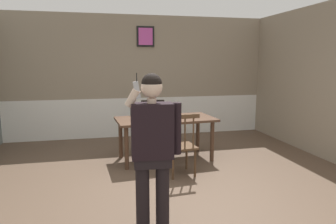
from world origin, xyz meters
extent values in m
plane|color=brown|center=(0.00, 0.00, 0.00)|extent=(6.86, 6.86, 0.00)
cube|color=gray|center=(0.00, 3.12, 1.83)|extent=(6.05, 0.12, 1.86)
cube|color=white|center=(0.00, 3.13, 0.45)|extent=(6.05, 0.14, 0.90)
cube|color=white|center=(0.00, 3.10, 0.90)|extent=(6.05, 0.05, 0.06)
cube|color=black|center=(0.15, 3.04, 2.28)|extent=(0.40, 0.03, 0.45)
cube|color=#CD4FAB|center=(0.15, 3.03, 2.28)|extent=(0.32, 0.01, 0.37)
cube|color=#4C3323|center=(0.21, 1.21, 0.73)|extent=(1.76, 0.97, 0.04)
cylinder|color=#4C3323|center=(-0.52, 0.83, 0.35)|extent=(0.07, 0.07, 0.71)
cylinder|color=#4C3323|center=(0.98, 0.94, 0.35)|extent=(0.07, 0.07, 0.71)
cylinder|color=#4C3323|center=(-0.57, 1.47, 0.35)|extent=(0.07, 0.07, 0.71)
cylinder|color=#4C3323|center=(0.93, 1.59, 0.35)|extent=(0.07, 0.07, 0.71)
cube|color=#513823|center=(0.27, 0.44, 0.44)|extent=(0.48, 0.48, 0.03)
cube|color=#513823|center=(0.28, 0.24, 0.94)|extent=(0.44, 0.08, 0.06)
cylinder|color=#513823|center=(0.15, 0.23, 0.71)|extent=(0.02, 0.02, 0.51)
cylinder|color=#513823|center=(0.28, 0.24, 0.71)|extent=(0.02, 0.02, 0.51)
cylinder|color=#513823|center=(0.42, 0.25, 0.71)|extent=(0.02, 0.02, 0.51)
cylinder|color=#513823|center=(0.08, 0.60, 0.21)|extent=(0.04, 0.04, 0.43)
cylinder|color=#513823|center=(0.43, 0.63, 0.21)|extent=(0.04, 0.04, 0.43)
cylinder|color=#513823|center=(0.11, 0.25, 0.21)|extent=(0.04, 0.04, 0.43)
cylinder|color=#513823|center=(0.46, 0.28, 0.21)|extent=(0.04, 0.04, 0.43)
cube|color=black|center=(0.15, 1.98, 0.43)|extent=(0.49, 0.49, 0.03)
cube|color=black|center=(0.16, 2.20, 0.92)|extent=(0.48, 0.05, 0.06)
cylinder|color=black|center=(0.30, 2.19, 0.70)|extent=(0.02, 0.02, 0.50)
cylinder|color=black|center=(0.16, 2.20, 0.70)|extent=(0.02, 0.02, 0.50)
cylinder|color=black|center=(0.01, 2.20, 0.70)|extent=(0.02, 0.02, 0.50)
cylinder|color=black|center=(0.34, 1.78, 0.21)|extent=(0.04, 0.04, 0.42)
cylinder|color=black|center=(-0.05, 1.79, 0.21)|extent=(0.04, 0.04, 0.42)
cylinder|color=black|center=(0.35, 2.16, 0.21)|extent=(0.04, 0.04, 0.42)
cylinder|color=black|center=(-0.04, 2.18, 0.21)|extent=(0.04, 0.04, 0.42)
cylinder|color=black|center=(-0.32, -1.04, 0.39)|extent=(0.14, 0.14, 0.78)
cylinder|color=black|center=(-0.53, -1.03, 0.39)|extent=(0.14, 0.14, 0.78)
cube|color=black|center=(-0.42, -1.04, 0.75)|extent=(0.38, 0.23, 0.12)
cube|color=black|center=(-0.42, -1.04, 1.05)|extent=(0.42, 0.25, 0.55)
cylinder|color=black|center=(-0.17, -1.05, 1.07)|extent=(0.09, 0.09, 0.52)
cylinder|color=beige|center=(-0.61, -1.04, 1.38)|extent=(0.18, 0.14, 0.19)
cylinder|color=beige|center=(-0.42, -1.04, 1.35)|extent=(0.09, 0.09, 0.05)
sphere|color=beige|center=(-0.42, -1.04, 1.48)|extent=(0.21, 0.21, 0.21)
sphere|color=black|center=(-0.42, -1.04, 1.52)|extent=(0.20, 0.20, 0.20)
cube|color=#B7B7BC|center=(-0.57, -1.06, 1.46)|extent=(0.08, 0.04, 0.17)
cylinder|color=black|center=(-0.57, -1.06, 1.58)|extent=(0.01, 0.01, 0.08)
camera|label=1|loc=(-0.93, -3.96, 1.73)|focal=32.85mm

